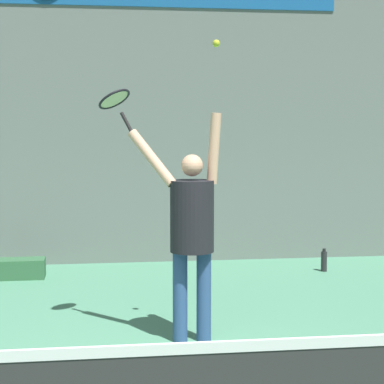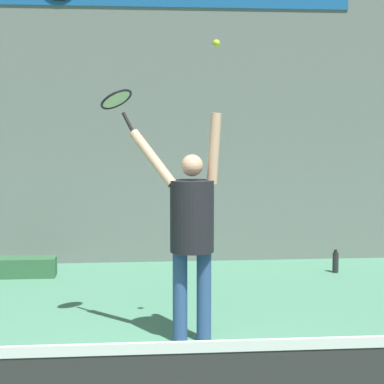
{
  "view_description": "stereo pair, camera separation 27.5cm",
  "coord_description": "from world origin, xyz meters",
  "px_view_note": "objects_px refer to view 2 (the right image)",
  "views": [
    {
      "loc": [
        -0.34,
        -4.05,
        1.89
      ],
      "look_at": [
        0.48,
        1.91,
        1.33
      ],
      "focal_mm": 65.0,
      "sensor_mm": 36.0,
      "label": 1
    },
    {
      "loc": [
        -0.07,
        -4.08,
        1.89
      ],
      "look_at": [
        0.48,
        1.91,
        1.33
      ],
      "focal_mm": 65.0,
      "sensor_mm": 36.0,
      "label": 2
    }
  ],
  "objects_px": {
    "tennis_racket": "(117,101)",
    "water_bottle": "(336,262)",
    "equipment_bag": "(28,267)",
    "tennis_player": "(191,225)",
    "tennis_ball": "(216,43)"
  },
  "relations": [
    {
      "from": "water_bottle",
      "to": "equipment_bag",
      "type": "distance_m",
      "value": 3.97
    },
    {
      "from": "tennis_player",
      "to": "tennis_ball",
      "type": "bearing_deg",
      "value": -3.88
    },
    {
      "from": "water_bottle",
      "to": "equipment_bag",
      "type": "xyz_separation_m",
      "value": [
        -3.97,
        0.12,
        -0.02
      ]
    },
    {
      "from": "tennis_ball",
      "to": "equipment_bag",
      "type": "xyz_separation_m",
      "value": [
        -2.05,
        2.86,
        -2.48
      ]
    },
    {
      "from": "water_bottle",
      "to": "tennis_racket",
      "type": "bearing_deg",
      "value": -139.83
    },
    {
      "from": "tennis_player",
      "to": "tennis_ball",
      "type": "distance_m",
      "value": 1.58
    },
    {
      "from": "tennis_racket",
      "to": "tennis_ball",
      "type": "xyz_separation_m",
      "value": [
        0.85,
        -0.4,
        0.48
      ]
    },
    {
      "from": "tennis_ball",
      "to": "tennis_racket",
      "type": "bearing_deg",
      "value": 155.09
    },
    {
      "from": "tennis_racket",
      "to": "equipment_bag",
      "type": "relative_size",
      "value": 0.58
    },
    {
      "from": "tennis_player",
      "to": "tennis_racket",
      "type": "xyz_separation_m",
      "value": [
        -0.64,
        0.38,
        1.09
      ]
    },
    {
      "from": "equipment_bag",
      "to": "water_bottle",
      "type": "bearing_deg",
      "value": -1.66
    },
    {
      "from": "tennis_player",
      "to": "water_bottle",
      "type": "distance_m",
      "value": 3.58
    },
    {
      "from": "tennis_racket",
      "to": "water_bottle",
      "type": "relative_size",
      "value": 1.37
    },
    {
      "from": "tennis_player",
      "to": "tennis_ball",
      "type": "xyz_separation_m",
      "value": [
        0.21,
        -0.01,
        1.57
      ]
    },
    {
      "from": "tennis_ball",
      "to": "water_bottle",
      "type": "relative_size",
      "value": 0.21
    }
  ]
}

